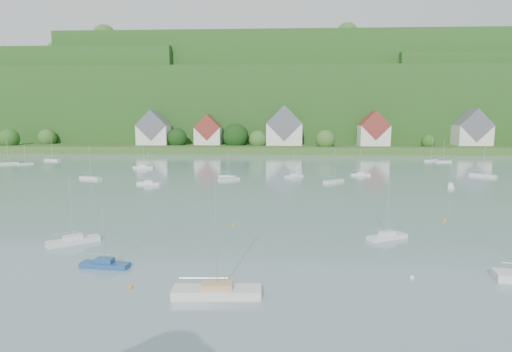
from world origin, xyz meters
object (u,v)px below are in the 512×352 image
Objects in this scene: near_sailboat_2 at (217,291)px; near_sailboat_3 at (387,236)px; near_sailboat_6 at (73,240)px; near_sailboat_1 at (105,264)px.

near_sailboat_3 is at bearing 41.17° from near_sailboat_2.
near_sailboat_3 is at bearing -32.53° from near_sailboat_6.
near_sailboat_1 is 0.83× the size of near_sailboat_6.
near_sailboat_3 is (31.98, 11.99, 0.02)m from near_sailboat_1.
near_sailboat_3 is 0.90× the size of near_sailboat_6.
near_sailboat_2 is (12.64, -6.66, 0.10)m from near_sailboat_1.
near_sailboat_6 is (-39.26, -3.83, 0.02)m from near_sailboat_3.
near_sailboat_2 reaches higher than near_sailboat_1.
near_sailboat_2 is 24.83m from near_sailboat_6.
near_sailboat_1 is at bearing 149.43° from near_sailboat_2.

